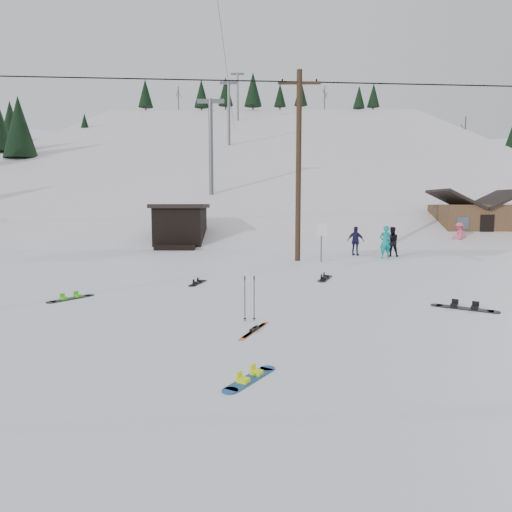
{
  "coord_description": "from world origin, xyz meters",
  "views": [
    {
      "loc": [
        0.33,
        -8.18,
        2.79
      ],
      "look_at": [
        0.13,
        3.83,
        1.4
      ],
      "focal_mm": 32.0,
      "sensor_mm": 36.0,
      "label": 1
    }
  ],
  "objects_px": {
    "utility_pole": "(299,164)",
    "hero_skis": "(254,330)",
    "cabin": "(473,222)",
    "hero_snowboard": "(250,378)"
  },
  "relations": [
    {
      "from": "utility_pole",
      "to": "hero_skis",
      "type": "height_order",
      "value": "utility_pole"
    },
    {
      "from": "utility_pole",
      "to": "hero_skis",
      "type": "bearing_deg",
      "value": -98.57
    },
    {
      "from": "cabin",
      "to": "hero_snowboard",
      "type": "height_order",
      "value": "cabin"
    },
    {
      "from": "hero_snowboard",
      "to": "hero_skis",
      "type": "distance_m",
      "value": 2.78
    },
    {
      "from": "utility_pole",
      "to": "hero_skis",
      "type": "relative_size",
      "value": 6.11
    },
    {
      "from": "hero_snowboard",
      "to": "cabin",
      "type": "bearing_deg",
      "value": 0.83
    },
    {
      "from": "utility_pole",
      "to": "cabin",
      "type": "bearing_deg",
      "value": 37.56
    },
    {
      "from": "hero_skis",
      "to": "cabin",
      "type": "bearing_deg",
      "value": 77.42
    },
    {
      "from": "cabin",
      "to": "hero_snowboard",
      "type": "bearing_deg",
      "value": -120.57
    },
    {
      "from": "cabin",
      "to": "hero_skis",
      "type": "relative_size",
      "value": 3.66
    }
  ]
}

